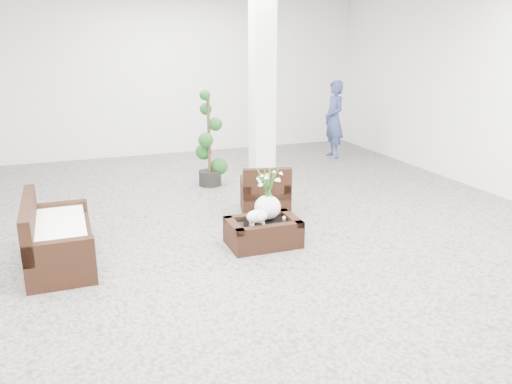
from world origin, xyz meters
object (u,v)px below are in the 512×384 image
object	(u,v)px
loveseat	(59,231)
topiary	(209,139)
armchair	(265,188)
coffee_table	(263,233)

from	to	relation	value
loveseat	topiary	xyz separation A→B (m)	(2.56, 2.65, 0.44)
armchair	topiary	size ratio (longest dim) A/B	0.45
loveseat	topiary	bearing A→B (deg)	-44.28
armchair	topiary	bearing A→B (deg)	-63.03
coffee_table	armchair	xyz separation A→B (m)	(0.50, 1.21, 0.22)
coffee_table	loveseat	world-z (taller)	loveseat
armchair	coffee_table	bearing A→B (deg)	82.24
armchair	loveseat	size ratio (longest dim) A/B	0.50
loveseat	topiary	distance (m)	3.71
coffee_table	topiary	world-z (taller)	topiary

